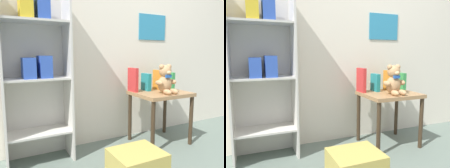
% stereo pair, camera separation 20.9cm
% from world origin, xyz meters
% --- Properties ---
extents(wall_back, '(4.80, 0.07, 2.50)m').
position_xyz_m(wall_back, '(0.00, 1.38, 1.25)').
color(wall_back, silver).
rests_on(wall_back, ground_plane).
extents(bookshelf_side, '(0.56, 0.30, 1.49)m').
position_xyz_m(bookshelf_side, '(-0.97, 1.21, 0.85)').
color(bookshelf_side, beige).
rests_on(bookshelf_side, ground_plane).
extents(display_table, '(0.56, 0.47, 0.56)m').
position_xyz_m(display_table, '(0.26, 1.02, 0.47)').
color(display_table, '#9E754C').
rests_on(display_table, ground_plane).
extents(teddy_bear, '(0.23, 0.21, 0.30)m').
position_xyz_m(teddy_bear, '(0.25, 0.94, 0.69)').
color(teddy_bear, tan).
rests_on(teddy_bear, display_table).
extents(book_standing_red, '(0.04, 0.15, 0.25)m').
position_xyz_m(book_standing_red, '(0.01, 1.17, 0.68)').
color(book_standing_red, red).
rests_on(book_standing_red, display_table).
extents(book_standing_teal, '(0.04, 0.14, 0.19)m').
position_xyz_m(book_standing_teal, '(0.17, 1.17, 0.65)').
color(book_standing_teal, teal).
rests_on(book_standing_teal, display_table).
extents(book_standing_orange, '(0.04, 0.15, 0.22)m').
position_xyz_m(book_standing_orange, '(0.34, 1.17, 0.67)').
color(book_standing_orange, orange).
rests_on(book_standing_orange, display_table).
extents(book_standing_green, '(0.05, 0.15, 0.19)m').
position_xyz_m(book_standing_green, '(0.51, 1.17, 0.65)').
color(book_standing_green, '#33934C').
rests_on(book_standing_green, display_table).
extents(storage_bin, '(0.38, 0.33, 0.24)m').
position_xyz_m(storage_bin, '(-0.39, 0.51, 0.12)').
color(storage_bin, tan).
rests_on(storage_bin, ground_plane).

